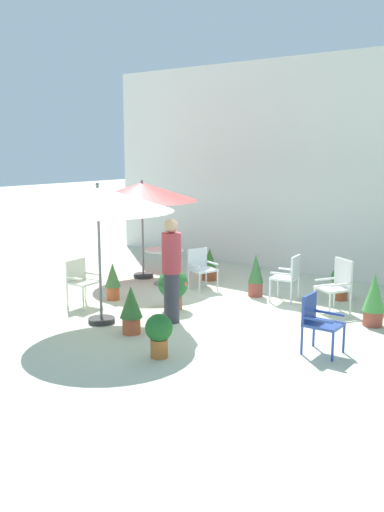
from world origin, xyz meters
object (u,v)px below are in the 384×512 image
(potted_plant_3, at_px, (374,299))
(patio_chair_1, at_px, (201,266))
(potted_plant_2, at_px, (173,286))
(patio_umbrella_1, at_px, (98,200))
(potted_plant_7, at_px, (342,281))
(potted_plant_8, at_px, (113,280))
(patio_umbrella_0, at_px, (142,192))
(patio_chair_2, at_px, (289,275))
(patio_chair_0, at_px, (318,320))
(potted_plant_4, at_px, (131,308))
(potted_plant_0, at_px, (159,332))
(potted_plant_1, at_px, (210,265))
(potted_plant_6, at_px, (256,274))
(patio_chair_3, at_px, (81,278))
(standing_person, at_px, (171,269))
(cafe_table_0, at_px, (165,260))
(patio_chair_4, at_px, (337,283))

(potted_plant_3, bearing_deg, patio_chair_1, 178.30)
(potted_plant_2, bearing_deg, patio_umbrella_1, -105.77)
(potted_plant_7, height_order, potted_plant_8, potted_plant_8)
(patio_chair_1, xyz_separation_m, potted_plant_3, (3.66, -0.11, -0.04))
(patio_umbrella_0, relative_size, potted_plant_7, 3.77)
(patio_chair_1, distance_m, patio_chair_2, 1.88)
(patio_umbrella_1, distance_m, patio_chair_0, 3.90)
(potted_plant_4, xyz_separation_m, potted_plant_7, (1.71, 3.92, -0.04))
(patio_chair_2, height_order, potted_plant_3, patio_chair_2)
(potted_plant_0, xyz_separation_m, potted_plant_1, (-2.27, 4.14, -0.03))
(potted_plant_0, bearing_deg, potted_plant_6, 101.63)
(patio_umbrella_1, xyz_separation_m, patio_chair_3, (-1.07, 0.48, -1.54))
(patio_umbrella_0, xyz_separation_m, standing_person, (2.65, -2.09, -1.00))
(patio_chair_2, bearing_deg, potted_plant_7, 45.21)
(patio_umbrella_1, relative_size, potted_plant_6, 2.89)
(patio_chair_3, xyz_separation_m, potted_plant_4, (1.86, -0.57, -0.09))
(patio_umbrella_0, xyz_separation_m, cafe_table_0, (0.79, -0.17, -1.38))
(potted_plant_1, bearing_deg, potted_plant_0, -61.29)
(potted_plant_4, distance_m, potted_plant_8, 2.08)
(patio_chair_4, relative_size, potted_plant_6, 1.11)
(potted_plant_8, bearing_deg, standing_person, -11.27)
(potted_plant_6, height_order, standing_person, standing_person)
(patio_umbrella_1, bearing_deg, potted_plant_2, 74.23)
(patio_chair_3, relative_size, potted_plant_7, 1.32)
(cafe_table_0, bearing_deg, potted_plant_4, -57.53)
(patio_umbrella_0, height_order, cafe_table_0, patio_umbrella_0)
(potted_plant_4, bearing_deg, standing_person, 83.11)
(patio_umbrella_0, xyz_separation_m, patio_chair_0, (5.20, -1.86, -1.42))
(patio_chair_0, xyz_separation_m, potted_plant_0, (-1.62, -1.56, -0.12))
(cafe_table_0, height_order, patio_chair_2, patio_chair_2)
(patio_chair_4, xyz_separation_m, potted_plant_3, (0.83, -0.40, -0.07))
(patio_umbrella_0, xyz_separation_m, potted_plant_4, (2.55, -2.93, -1.49))
(potted_plant_6, bearing_deg, standing_person, -94.41)
(potted_plant_0, xyz_separation_m, potted_plant_6, (-0.75, 3.62, 0.07))
(patio_chair_2, bearing_deg, patio_chair_4, -1.08)
(cafe_table_0, bearing_deg, patio_chair_0, -20.94)
(potted_plant_0, bearing_deg, patio_chair_2, 90.74)
(patio_umbrella_0, height_order, potted_plant_6, patio_umbrella_0)
(patio_chair_1, height_order, potted_plant_2, patio_chair_1)
(standing_person, bearing_deg, potted_plant_8, 168.73)
(potted_plant_4, bearing_deg, patio_chair_0, 22.14)
(potted_plant_7, bearing_deg, patio_umbrella_0, -166.91)
(potted_plant_7, bearing_deg, potted_plant_6, -151.13)
(potted_plant_2, xyz_separation_m, potted_plant_8, (-1.30, -0.26, -0.03))
(patio_chair_0, xyz_separation_m, patio_chair_3, (-4.51, -0.51, 0.02))
(patio_umbrella_0, height_order, patio_chair_2, patio_umbrella_0)
(cafe_table_0, height_order, potted_plant_3, potted_plant_3)
(cafe_table_0, height_order, potted_plant_1, cafe_table_0)
(potted_plant_0, bearing_deg, patio_umbrella_0, 136.30)
(patio_umbrella_0, distance_m, standing_person, 3.52)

